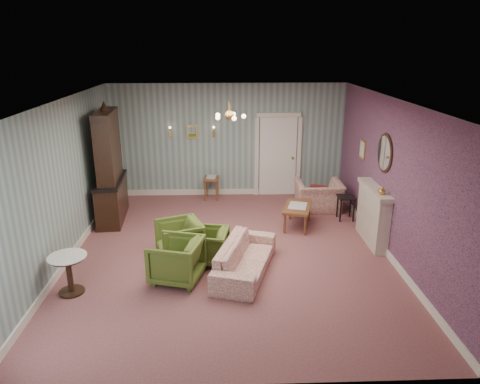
{
  "coord_description": "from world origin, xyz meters",
  "views": [
    {
      "loc": [
        -0.11,
        -7.77,
        3.86
      ],
      "look_at": [
        0.2,
        0.4,
        1.1
      ],
      "focal_mm": 33.33,
      "sensor_mm": 36.0,
      "label": 1
    }
  ],
  "objects_px": {
    "dresser": "(109,164)",
    "side_table_black": "(346,208)",
    "olive_chair_b": "(208,244)",
    "olive_chair_c": "(179,238)",
    "olive_chair_a": "(176,258)",
    "fireplace": "(373,215)",
    "sofa_chintz": "(245,253)",
    "coffee_table": "(297,216)",
    "wingback_chair": "(319,191)",
    "pedestal_table": "(69,274)"
  },
  "relations": [
    {
      "from": "coffee_table",
      "to": "wingback_chair",
      "type": "bearing_deg",
      "value": 56.75
    },
    {
      "from": "side_table_black",
      "to": "olive_chair_b",
      "type": "bearing_deg",
      "value": -147.47
    },
    {
      "from": "dresser",
      "to": "side_table_black",
      "type": "relative_size",
      "value": 4.69
    },
    {
      "from": "olive_chair_a",
      "to": "olive_chair_b",
      "type": "relative_size",
      "value": 1.17
    },
    {
      "from": "olive_chair_c",
      "to": "wingback_chair",
      "type": "relative_size",
      "value": 0.74
    },
    {
      "from": "olive_chair_c",
      "to": "wingback_chair",
      "type": "xyz_separation_m",
      "value": [
        3.12,
        2.39,
        0.07
      ]
    },
    {
      "from": "dresser",
      "to": "side_table_black",
      "type": "distance_m",
      "value": 5.4
    },
    {
      "from": "sofa_chintz",
      "to": "dresser",
      "type": "relative_size",
      "value": 0.73
    },
    {
      "from": "olive_chair_a",
      "to": "olive_chair_b",
      "type": "distance_m",
      "value": 0.82
    },
    {
      "from": "olive_chair_a",
      "to": "pedestal_table",
      "type": "xyz_separation_m",
      "value": [
        -1.67,
        -0.35,
        -0.08
      ]
    },
    {
      "from": "coffee_table",
      "to": "pedestal_table",
      "type": "bearing_deg",
      "value": -147.93
    },
    {
      "from": "pedestal_table",
      "to": "olive_chair_a",
      "type": "bearing_deg",
      "value": 11.86
    },
    {
      "from": "olive_chair_b",
      "to": "olive_chair_c",
      "type": "bearing_deg",
      "value": -102.42
    },
    {
      "from": "wingback_chair",
      "to": "coffee_table",
      "type": "bearing_deg",
      "value": 57.0
    },
    {
      "from": "olive_chair_b",
      "to": "sofa_chintz",
      "type": "bearing_deg",
      "value": 67.04
    },
    {
      "from": "olive_chair_b",
      "to": "wingback_chair",
      "type": "distance_m",
      "value": 3.67
    },
    {
      "from": "olive_chair_c",
      "to": "pedestal_table",
      "type": "height_order",
      "value": "olive_chair_c"
    },
    {
      "from": "dresser",
      "to": "olive_chair_c",
      "type": "bearing_deg",
      "value": -53.63
    },
    {
      "from": "wingback_chair",
      "to": "dresser",
      "type": "distance_m",
      "value": 4.91
    },
    {
      "from": "side_table_black",
      "to": "pedestal_table",
      "type": "distance_m",
      "value": 6.02
    },
    {
      "from": "olive_chair_b",
      "to": "pedestal_table",
      "type": "distance_m",
      "value": 2.4
    },
    {
      "from": "olive_chair_c",
      "to": "fireplace",
      "type": "bearing_deg",
      "value": 76.96
    },
    {
      "from": "side_table_black",
      "to": "dresser",
      "type": "bearing_deg",
      "value": 177.53
    },
    {
      "from": "olive_chair_b",
      "to": "olive_chair_c",
      "type": "xyz_separation_m",
      "value": [
        -0.54,
        0.21,
        0.04
      ]
    },
    {
      "from": "olive_chair_b",
      "to": "fireplace",
      "type": "distance_m",
      "value": 3.37
    },
    {
      "from": "sofa_chintz",
      "to": "wingback_chair",
      "type": "relative_size",
      "value": 1.78
    },
    {
      "from": "side_table_black",
      "to": "fireplace",
      "type": "bearing_deg",
      "value": -80.11
    },
    {
      "from": "olive_chair_c",
      "to": "coffee_table",
      "type": "distance_m",
      "value": 2.79
    },
    {
      "from": "fireplace",
      "to": "olive_chair_c",
      "type": "bearing_deg",
      "value": -171.99
    },
    {
      "from": "olive_chair_b",
      "to": "sofa_chintz",
      "type": "height_order",
      "value": "sofa_chintz"
    },
    {
      "from": "sofa_chintz",
      "to": "wingback_chair",
      "type": "distance_m",
      "value": 3.58
    },
    {
      "from": "side_table_black",
      "to": "olive_chair_a",
      "type": "bearing_deg",
      "value": -144.05
    },
    {
      "from": "sofa_chintz",
      "to": "coffee_table",
      "type": "relative_size",
      "value": 1.97
    },
    {
      "from": "dresser",
      "to": "pedestal_table",
      "type": "height_order",
      "value": "dresser"
    },
    {
      "from": "olive_chair_c",
      "to": "dresser",
      "type": "distance_m",
      "value": 2.76
    },
    {
      "from": "sofa_chintz",
      "to": "side_table_black",
      "type": "relative_size",
      "value": 3.41
    },
    {
      "from": "wingback_chair",
      "to": "coffee_table",
      "type": "xyz_separation_m",
      "value": [
        -0.68,
        -1.04,
        -0.22
      ]
    },
    {
      "from": "coffee_table",
      "to": "pedestal_table",
      "type": "xyz_separation_m",
      "value": [
        -4.09,
        -2.56,
        0.08
      ]
    },
    {
      "from": "olive_chair_b",
      "to": "coffee_table",
      "type": "xyz_separation_m",
      "value": [
        1.9,
        1.57,
        -0.1
      ]
    },
    {
      "from": "coffee_table",
      "to": "olive_chair_b",
      "type": "bearing_deg",
      "value": -140.46
    },
    {
      "from": "olive_chair_a",
      "to": "wingback_chair",
      "type": "xyz_separation_m",
      "value": [
        3.09,
        3.25,
        0.06
      ]
    },
    {
      "from": "side_table_black",
      "to": "coffee_table",
      "type": "bearing_deg",
      "value": -161.67
    },
    {
      "from": "olive_chair_a",
      "to": "dresser",
      "type": "height_order",
      "value": "dresser"
    },
    {
      "from": "coffee_table",
      "to": "olive_chair_c",
      "type": "bearing_deg",
      "value": -150.92
    },
    {
      "from": "wingback_chair",
      "to": "dresser",
      "type": "relative_size",
      "value": 0.41
    },
    {
      "from": "olive_chair_a",
      "to": "fireplace",
      "type": "height_order",
      "value": "fireplace"
    },
    {
      "from": "wingback_chair",
      "to": "sofa_chintz",
      "type": "bearing_deg",
      "value": 57.8
    },
    {
      "from": "olive_chair_c",
      "to": "fireplace",
      "type": "xyz_separation_m",
      "value": [
        3.81,
        0.54,
        0.18
      ]
    },
    {
      "from": "olive_chair_a",
      "to": "side_table_black",
      "type": "distance_m",
      "value": 4.42
    },
    {
      "from": "olive_chair_a",
      "to": "olive_chair_b",
      "type": "height_order",
      "value": "olive_chair_a"
    }
  ]
}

